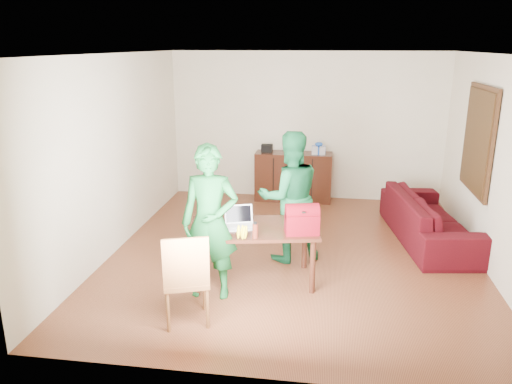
% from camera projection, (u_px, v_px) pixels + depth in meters
% --- Properties ---
extents(room, '(5.20, 5.70, 2.90)m').
position_uv_depth(room, '(297.00, 160.00, 6.72)').
color(room, '#4A2112').
rests_on(room, ground).
extents(table, '(1.64, 1.12, 0.71)m').
position_uv_depth(table, '(254.00, 234.00, 6.02)').
color(table, black).
rests_on(table, ground).
extents(chair, '(0.58, 0.56, 1.02)m').
position_uv_depth(chair, '(187.00, 296.00, 5.20)').
color(chair, brown).
rests_on(chair, ground).
extents(person_near, '(0.67, 0.45, 1.78)m').
position_uv_depth(person_near, '(210.00, 223.00, 5.60)').
color(person_near, '#125221').
rests_on(person_near, ground).
extents(person_far, '(1.03, 0.92, 1.76)m').
position_uv_depth(person_far, '(290.00, 197.00, 6.58)').
color(person_far, '#166437').
rests_on(person_far, ground).
extents(laptop, '(0.40, 0.33, 0.24)m').
position_uv_depth(laptop, '(240.00, 224.00, 5.95)').
color(laptop, white).
rests_on(laptop, table).
extents(bananas, '(0.19, 0.16, 0.06)m').
position_uv_depth(bananas, '(242.00, 236.00, 5.62)').
color(bananas, yellow).
rests_on(bananas, table).
extents(bottle, '(0.07, 0.07, 0.19)m').
position_uv_depth(bottle, '(255.00, 230.00, 5.63)').
color(bottle, '#5A2014').
rests_on(bottle, table).
extents(red_bag, '(0.42, 0.30, 0.28)m').
position_uv_depth(red_bag, '(302.00, 222.00, 5.75)').
color(red_bag, '#670611').
rests_on(red_bag, table).
extents(sofa, '(1.23, 2.43, 0.68)m').
position_uv_depth(sofa, '(430.00, 218.00, 7.37)').
color(sofa, '#410809').
rests_on(sofa, ground).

